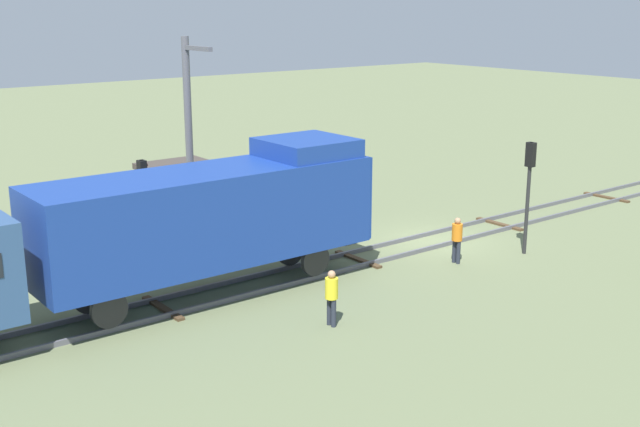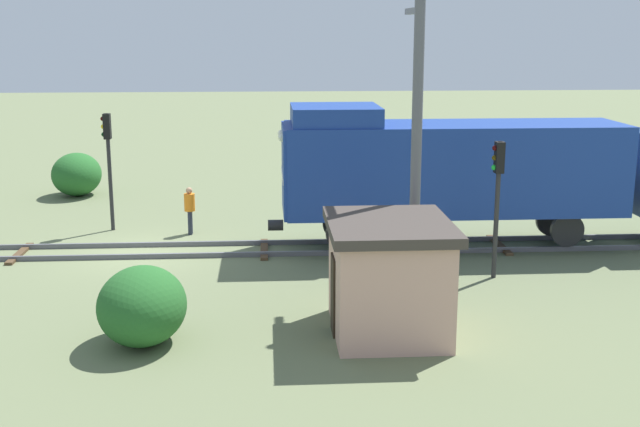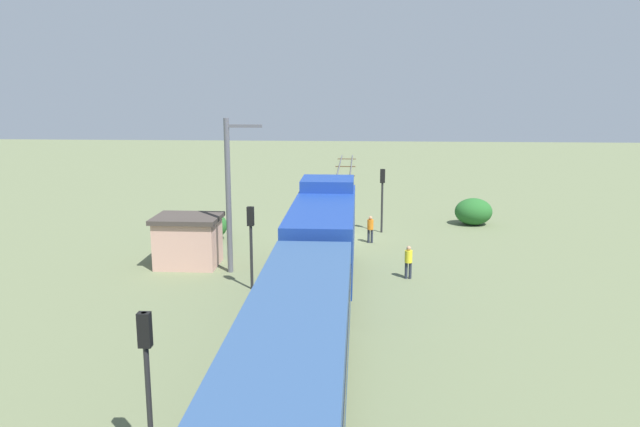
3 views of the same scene
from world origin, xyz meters
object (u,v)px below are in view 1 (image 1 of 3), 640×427
worker_by_signal (332,294)px  relay_hut (185,198)px  catenary_mast (190,140)px  traffic_signal_near (529,177)px  locomotive (214,213)px  traffic_signal_mid (144,195)px  worker_near_track (457,237)px

worker_by_signal → relay_hut: size_ratio=0.49×
catenary_mast → traffic_signal_near: bearing=-130.4°
locomotive → relay_hut: 8.20m
worker_by_signal → locomotive: bearing=-125.8°
traffic_signal_mid → worker_by_signal: 8.10m
relay_hut → worker_near_track: bearing=-150.5°
traffic_signal_mid → relay_hut: bearing=-42.5°
catenary_mast → traffic_signal_mid: bearing=119.7°
traffic_signal_near → relay_hut: (10.70, 8.49, -1.55)m
relay_hut → catenary_mast: bearing=157.3°
worker_by_signal → traffic_signal_mid: bearing=-128.5°
locomotive → traffic_signal_mid: (3.40, 0.74, 0.03)m
catenary_mast → relay_hut: (2.56, -1.07, -2.86)m
locomotive → worker_near_track: 9.13m
traffic_signal_mid → catenary_mast: size_ratio=0.50×
traffic_signal_near → worker_near_track: (0.80, 2.89, -1.95)m
locomotive → worker_by_signal: locomotive is taller
relay_hut → traffic_signal_near: bearing=-141.6°
traffic_signal_mid → worker_near_track: (-5.80, -9.37, -1.81)m
traffic_signal_mid → relay_hut: 5.74m
traffic_signal_mid → worker_near_track: bearing=-121.8°
traffic_signal_near → worker_by_signal: size_ratio=2.49×
traffic_signal_near → catenary_mast: 12.63m
locomotive → catenary_mast: size_ratio=1.45×
worker_near_track → relay_hut: (9.90, 5.60, 0.40)m
worker_by_signal → catenary_mast: 9.72m
worker_by_signal → traffic_signal_near: bearing=131.5°
traffic_signal_mid → relay_hut: traffic_signal_mid is taller
locomotive → traffic_signal_near: bearing=-105.5°
worker_near_track → relay_hut: relay_hut is taller
traffic_signal_near → worker_near_track: traffic_signal_near is taller
catenary_mast → relay_hut: bearing=-22.7°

